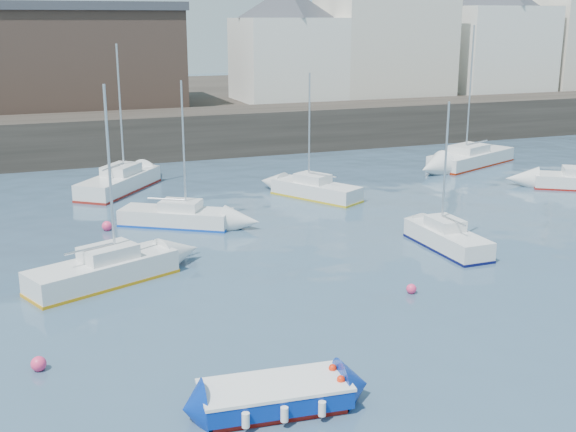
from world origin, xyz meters
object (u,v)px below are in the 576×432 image
object	(u,v)px
sailboat_f	(316,189)
sailboat_c	(447,238)
sailboat_b	(176,216)
sailboat_g	(471,158)
buoy_far	(107,230)
buoy_near	(39,370)
buoy_mid	(411,293)
sailboat_h	(119,182)
sailboat_a	(104,270)
blue_dinghy	(275,395)

from	to	relation	value
sailboat_f	sailboat_c	bearing A→B (deg)	-80.39
sailboat_b	sailboat_g	size ratio (longest dim) A/B	0.75
sailboat_f	buoy_far	size ratio (longest dim) A/B	14.39
sailboat_g	buoy_near	xyz separation A→B (m)	(-27.45, -20.02, -0.50)
sailboat_b	buoy_near	xyz separation A→B (m)	(-6.52, -12.77, -0.43)
sailboat_f	buoy_mid	distance (m)	14.13
sailboat_f	sailboat_h	bearing A→B (deg)	151.08
sailboat_b	buoy_mid	world-z (taller)	sailboat_b
sailboat_a	buoy_near	distance (m)	6.67
blue_dinghy	buoy_mid	size ratio (longest dim) A/B	10.62
sailboat_a	sailboat_f	bearing A→B (deg)	37.27
buoy_mid	sailboat_a	bearing A→B (deg)	154.49
sailboat_a	sailboat_f	xyz separation A→B (m)	(12.12, 9.22, -0.04)
sailboat_h	sailboat_a	bearing A→B (deg)	-99.98
sailboat_f	buoy_near	world-z (taller)	sailboat_f
blue_dinghy	sailboat_b	bearing A→B (deg)	85.98
sailboat_b	sailboat_f	bearing A→B (deg)	18.07
blue_dinghy	buoy_far	distance (m)	17.34
sailboat_b	blue_dinghy	bearing A→B (deg)	-94.02
sailboat_g	sailboat_h	bearing A→B (deg)	178.31
sailboat_a	buoy_far	size ratio (longest dim) A/B	15.57
buoy_mid	buoy_far	size ratio (longest dim) A/B	0.78
sailboat_c	sailboat_a	bearing A→B (deg)	176.63
sailboat_c	buoy_mid	xyz separation A→B (m)	(-3.92, -3.91, -0.46)
sailboat_a	buoy_mid	xyz separation A→B (m)	(9.90, -4.72, -0.50)
buoy_mid	buoy_far	xyz separation A→B (m)	(-8.97, 11.60, 0.00)
buoy_near	buoy_mid	xyz separation A→B (m)	(12.37, 1.46, 0.00)
buoy_near	buoy_mid	distance (m)	12.45
sailboat_b	sailboat_g	world-z (taller)	sailboat_g
sailboat_a	sailboat_h	world-z (taller)	sailboat_h
blue_dinghy	sailboat_g	bearing A→B (deg)	47.56
sailboat_a	sailboat_h	size ratio (longest dim) A/B	0.89
sailboat_f	sailboat_g	size ratio (longest dim) A/B	0.74
sailboat_c	sailboat_g	bearing A→B (deg)	52.69
sailboat_g	sailboat_b	bearing A→B (deg)	-160.89
buoy_mid	buoy_far	distance (m)	14.66
sailboat_c	sailboat_f	world-z (taller)	sailboat_f
sailboat_c	sailboat_f	bearing A→B (deg)	99.61
sailboat_c	buoy_near	bearing A→B (deg)	-161.76
blue_dinghy	sailboat_h	distance (m)	24.86
sailboat_h	buoy_mid	xyz separation A→B (m)	(7.35, -19.23, -0.52)
buoy_far	sailboat_b	bearing A→B (deg)	-5.16
buoy_mid	sailboat_f	bearing A→B (deg)	80.97
sailboat_b	sailboat_f	world-z (taller)	sailboat_b
sailboat_c	sailboat_h	bearing A→B (deg)	126.33
sailboat_a	sailboat_c	world-z (taller)	sailboat_a
sailboat_a	sailboat_b	bearing A→B (deg)	58.41
sailboat_c	buoy_far	bearing A→B (deg)	149.18
buoy_mid	buoy_far	bearing A→B (deg)	127.71
sailboat_f	buoy_mid	xyz separation A→B (m)	(-2.22, -13.95, -0.46)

